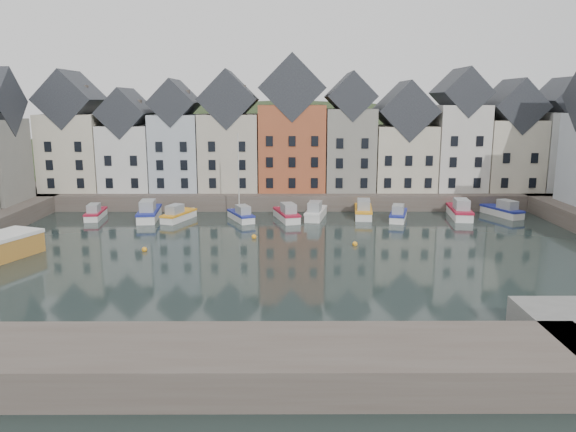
{
  "coord_description": "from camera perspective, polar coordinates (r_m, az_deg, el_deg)",
  "views": [
    {
      "loc": [
        -0.73,
        -47.9,
        13.83
      ],
      "look_at": [
        -0.52,
        6.0,
        2.74
      ],
      "focal_mm": 35.0,
      "sensor_mm": 36.0,
      "label": 1
    }
  ],
  "objects": [
    {
      "name": "ground",
      "position": [
        49.86,
        0.63,
        -4.48
      ],
      "size": [
        260.0,
        260.0,
        0.0
      ],
      "primitive_type": "plane",
      "color": "black",
      "rests_on": "ground"
    },
    {
      "name": "boat_i",
      "position": [
        70.59,
        17.05,
        0.46
      ],
      "size": [
        2.9,
        7.05,
        2.63
      ],
      "rotation": [
        0.0,
        0.0,
        -0.12
      ],
      "color": "silver",
      "rests_on": "ground"
    },
    {
      "name": "boat_h",
      "position": [
        67.4,
        11.14,
        0.12
      ],
      "size": [
        3.12,
        5.82,
        2.13
      ],
      "rotation": [
        0.0,
        0.0,
        -0.27
      ],
      "color": "silver",
      "rests_on": "ground"
    },
    {
      "name": "mooring_buoys",
      "position": [
        55.06,
        -3.63,
        -2.78
      ],
      "size": [
        20.5,
        5.5,
        0.5
      ],
      "color": "orange",
      "rests_on": "ground"
    },
    {
      "name": "boat_f",
      "position": [
        67.18,
        2.82,
        0.34
      ],
      "size": [
        3.11,
        6.38,
        2.35
      ],
      "rotation": [
        0.0,
        0.0,
        -0.21
      ],
      "color": "silver",
      "rests_on": "ground"
    },
    {
      "name": "near_wall",
      "position": [
        30.35,
        -18.56,
        -14.02
      ],
      "size": [
        50.0,
        6.0,
        2.0
      ],
      "primitive_type": "cube",
      "color": "#4C413A",
      "rests_on": "ground"
    },
    {
      "name": "boat_e",
      "position": [
        66.1,
        -0.11,
        0.17
      ],
      "size": [
        3.38,
        6.34,
        2.33
      ],
      "rotation": [
        0.0,
        0.0,
        0.26
      ],
      "color": "silver",
      "rests_on": "ground"
    },
    {
      "name": "boat_g",
      "position": [
        68.59,
        7.66,
        0.52
      ],
      "size": [
        2.73,
        6.66,
        2.49
      ],
      "rotation": [
        0.0,
        0.0,
        -0.11
      ],
      "color": "silver",
      "rests_on": "ground"
    },
    {
      "name": "boat_a",
      "position": [
        70.88,
        -18.98,
        0.24
      ],
      "size": [
        2.16,
        5.49,
        2.06
      ],
      "rotation": [
        0.0,
        0.0,
        0.1
      ],
      "color": "silver",
      "rests_on": "ground"
    },
    {
      "name": "boat_c",
      "position": [
        67.17,
        -11.11,
        0.09
      ],
      "size": [
        3.61,
        5.92,
        2.17
      ],
      "rotation": [
        0.0,
        0.0,
        -0.35
      ],
      "color": "silver",
      "rests_on": "ground"
    },
    {
      "name": "boat_b",
      "position": [
        68.45,
        -13.94,
        0.31
      ],
      "size": [
        2.86,
        7.15,
        2.68
      ],
      "rotation": [
        0.0,
        0.0,
        0.1
      ],
      "color": "silver",
      "rests_on": "ground"
    },
    {
      "name": "boat_d",
      "position": [
        66.16,
        -4.77,
        0.12
      ],
      "size": [
        3.71,
        5.63,
        10.35
      ],
      "rotation": [
        0.0,
        0.0,
        0.41
      ],
      "color": "silver",
      "rests_on": "ground"
    },
    {
      "name": "hillside",
      "position": [
        108.65,
        0.18,
        -5.38
      ],
      "size": [
        153.6,
        70.4,
        64.0
      ],
      "color": "#232D16",
      "rests_on": "ground"
    },
    {
      "name": "far_terrace",
      "position": [
        76.16,
        2.77,
        7.89
      ],
      "size": [
        72.37,
        8.16,
        17.78
      ],
      "color": "beige",
      "rests_on": "far_quay"
    },
    {
      "name": "boat_j",
      "position": [
        73.29,
        20.99,
        0.51
      ],
      "size": [
        3.82,
        6.2,
        2.28
      ],
      "rotation": [
        0.0,
        0.0,
        0.36
      ],
      "color": "silver",
      "rests_on": "ground"
    },
    {
      "name": "far_quay",
      "position": [
        78.95,
        0.31,
        2.28
      ],
      "size": [
        90.0,
        16.0,
        2.0
      ],
      "primitive_type": "cube",
      "color": "#4C413A",
      "rests_on": "ground"
    }
  ]
}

